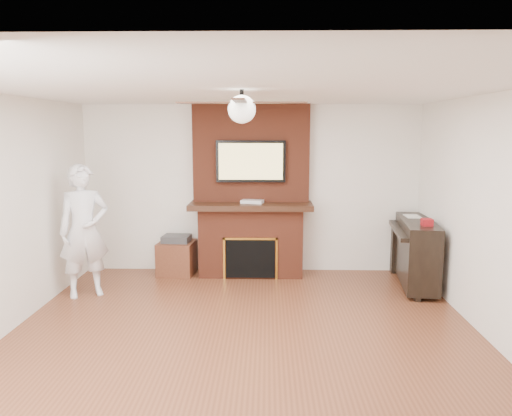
{
  "coord_description": "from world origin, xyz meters",
  "views": [
    {
      "loc": [
        0.24,
        -4.69,
        2.14
      ],
      "look_at": [
        0.11,
        0.9,
        1.25
      ],
      "focal_mm": 35.0,
      "sensor_mm": 36.0,
      "label": 1
    }
  ],
  "objects_px": {
    "piano": "(416,251)",
    "person": "(84,231)",
    "fireplace": "(251,208)",
    "side_table": "(177,256)"
  },
  "relations": [
    {
      "from": "piano",
      "to": "person",
      "type": "bearing_deg",
      "value": -166.22
    },
    {
      "from": "fireplace",
      "to": "person",
      "type": "xyz_separation_m",
      "value": [
        -2.1,
        -1.05,
        -0.14
      ]
    },
    {
      "from": "side_table",
      "to": "piano",
      "type": "bearing_deg",
      "value": -2.83
    },
    {
      "from": "fireplace",
      "to": "person",
      "type": "bearing_deg",
      "value": -153.49
    },
    {
      "from": "piano",
      "to": "side_table",
      "type": "bearing_deg",
      "value": 179.17
    },
    {
      "from": "fireplace",
      "to": "side_table",
      "type": "xyz_separation_m",
      "value": [
        -1.1,
        -0.07,
        -0.72
      ]
    },
    {
      "from": "side_table",
      "to": "piano",
      "type": "distance_m",
      "value": 3.42
    },
    {
      "from": "fireplace",
      "to": "side_table",
      "type": "distance_m",
      "value": 1.32
    },
    {
      "from": "side_table",
      "to": "piano",
      "type": "xyz_separation_m",
      "value": [
        3.38,
        -0.48,
        0.22
      ]
    },
    {
      "from": "fireplace",
      "to": "side_table",
      "type": "height_order",
      "value": "fireplace"
    }
  ]
}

